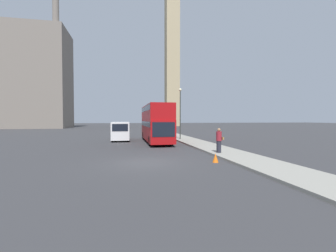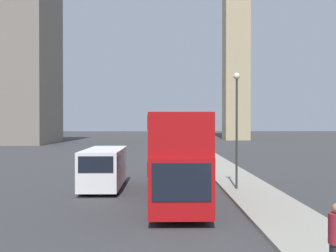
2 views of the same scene
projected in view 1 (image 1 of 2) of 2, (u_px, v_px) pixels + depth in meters
The scene contains 9 objects.
ground_plane at pixel (145, 163), 13.56m from camera, with size 300.00×300.00×0.00m, color #333335.
sidewalk_strip at pixel (243, 158), 14.80m from camera, with size 2.95×120.00×0.15m.
clock_tower at pixel (172, 32), 87.80m from camera, with size 5.56×5.73×71.95m.
building_block_distant at pixel (27, 78), 66.96m from camera, with size 23.39×14.35×36.14m.
red_double_decker_bus at pixel (156, 122), 25.57m from camera, with size 2.44×10.33×4.18m.
white_van at pixel (120, 131), 27.83m from camera, with size 2.10×5.61×2.27m.
pedestrian at pixel (219, 140), 16.57m from camera, with size 0.56×0.40×1.81m.
street_lamp at pixel (180, 106), 28.22m from camera, with size 0.36×0.36×6.35m.
traffic_cone at pixel (215, 158), 13.60m from camera, with size 0.36×0.36×0.55m.
Camera 1 is at (-1.24, -13.50, 2.61)m, focal length 24.00 mm.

